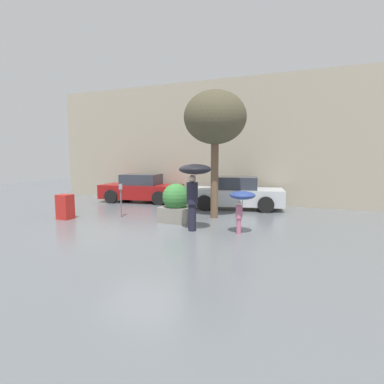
% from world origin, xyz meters
% --- Properties ---
extents(ground_plane, '(40.00, 40.00, 0.00)m').
position_xyz_m(ground_plane, '(0.00, 0.00, 0.00)').
color(ground_plane, slate).
extents(building_facade, '(18.00, 0.30, 6.00)m').
position_xyz_m(building_facade, '(0.00, 6.50, 3.00)').
color(building_facade, '#9E937F').
rests_on(building_facade, ground).
extents(planter_box, '(1.09, 0.94, 1.35)m').
position_xyz_m(planter_box, '(0.53, 1.33, 0.67)').
color(planter_box, gray).
rests_on(planter_box, ground).
extents(person_adult, '(0.96, 0.96, 2.05)m').
position_xyz_m(person_adult, '(1.59, 0.36, 1.58)').
color(person_adult, '#1E1E2D').
rests_on(person_adult, ground).
extents(person_child, '(0.75, 0.75, 1.27)m').
position_xyz_m(person_child, '(2.99, 0.57, 1.05)').
color(person_child, '#B76684').
rests_on(person_child, ground).
extents(parked_car_near, '(4.33, 2.50, 1.40)m').
position_xyz_m(parked_car_near, '(1.75, 4.95, 0.65)').
color(parked_car_near, '#B7BCC1').
rests_on(parked_car_near, ground).
extents(parked_car_far, '(4.21, 2.38, 1.40)m').
position_xyz_m(parked_car_far, '(-3.17, 5.13, 0.65)').
color(parked_car_far, maroon).
rests_on(parked_car_far, ground).
extents(street_tree, '(2.26, 2.26, 4.64)m').
position_xyz_m(street_tree, '(1.52, 2.59, 3.62)').
color(street_tree, brown).
rests_on(street_tree, ground).
extents(parking_meter, '(0.14, 0.14, 1.25)m').
position_xyz_m(parking_meter, '(-1.76, 1.36, 0.90)').
color(parking_meter, '#595B60').
rests_on(parking_meter, ground).
extents(newspaper_box, '(0.50, 0.44, 0.90)m').
position_xyz_m(newspaper_box, '(-3.46, 0.32, 0.45)').
color(newspaper_box, '#B2231E').
rests_on(newspaper_box, ground).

